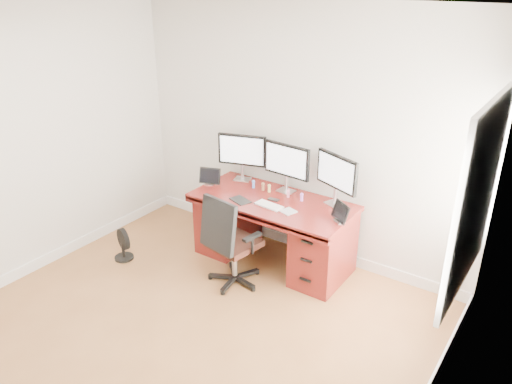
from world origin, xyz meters
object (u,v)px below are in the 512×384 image
Objects in this scene: monitor_center at (287,162)px; keyboard at (269,205)px; floor_fan at (123,245)px; desk at (273,228)px; office_chair at (231,256)px.

monitor_center reaches higher than keyboard.
floor_fan is 1.22× the size of keyboard.
desk is 1.67m from floor_fan.
monitor_center reaches higher than desk.
floor_fan is at bearing -136.13° from monitor_center.
floor_fan is at bearing -146.97° from desk.
keyboard reaches higher than floor_fan.
keyboard is (0.17, 0.42, 0.44)m from office_chair.
office_chair is 1.14m from monitor_center.
office_chair is 1.31m from floor_fan.
keyboard is at bearing 46.03° from floor_fan.
monitor_center is at bearing 103.15° from keyboard.
floor_fan is 2.01m from monitor_center.
office_chair is at bearing -101.25° from desk.
monitor_center is at bearing 90.03° from desk.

